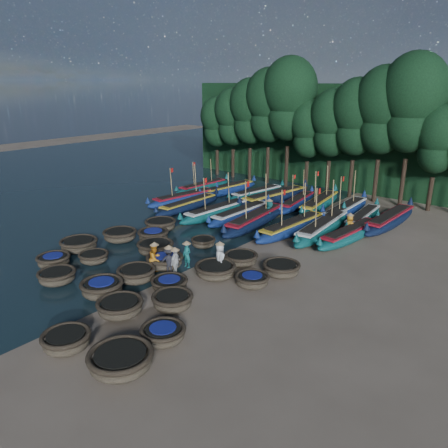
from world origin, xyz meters
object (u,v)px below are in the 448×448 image
Objects in this scene: coracle_24 at (281,268)px; coracle_22 at (203,242)px; coracle_7 at (102,288)px; coracle_10 at (79,245)px; coracle_8 at (120,307)px; fisherman_3 at (169,260)px; long_boat_7 at (322,228)px; long_boat_14 at (319,204)px; coracle_21 at (153,235)px; long_boat_4 at (241,214)px; long_boat_9 at (203,187)px; coracle_17 at (165,261)px; coracle_5 at (54,260)px; long_boat_1 at (185,198)px; coracle_16 at (155,247)px; long_boat_3 at (218,211)px; long_boat_17 at (390,220)px; fisherman_2 at (155,258)px; long_boat_10 at (229,189)px; fisherman_4 at (175,261)px; coracle_23 at (241,259)px; fisherman_6 at (349,225)px; coracle_19 at (252,280)px; coracle_13 at (169,284)px; coracle_6 at (57,276)px; coracle_14 at (173,301)px; long_boat_15 at (345,210)px; coracle_11 at (94,257)px; long_boat_5 at (256,220)px; coracle_4 at (121,360)px; long_boat_16 at (363,218)px; long_boat_2 at (189,205)px; coracle_3 at (66,340)px; long_boat_13 at (297,202)px; fisherman_5 at (269,211)px; coracle_9 at (163,333)px; coracle_18 at (215,270)px; long_boat_12 at (275,197)px; long_boat_8 at (351,234)px.

coracle_22 is at bearing 175.84° from coracle_24.
coracle_7 is 6.81m from coracle_10.
fisherman_3 reaches higher than coracle_8.
long_boat_7 reaches higher than long_boat_14.
long_boat_4 is (1.61, 7.49, 0.05)m from coracle_21.
long_boat_9 reaches higher than coracle_22.
coracle_5 is at bearing -141.45° from coracle_17.
long_boat_9 reaches higher than coracle_17.
coracle_16 is at bearing -47.23° from long_boat_1.
long_boat_3 is 12.87m from long_boat_17.
long_boat_17 reaches higher than coracle_24.
fisherman_2 is at bearing -53.39° from long_boat_9.
coracle_16 is 0.34× the size of long_boat_1.
fisherman_4 reaches higher than long_boat_10.
coracle_23 is 9.04m from fisherman_6.
coracle_16 reaches higher than coracle_19.
coracle_13 is at bearing -105.18° from long_boat_7.
coracle_21 is 1.14× the size of fisherman_6.
long_boat_4 reaches higher than coracle_5.
coracle_6 is at bearing -135.66° from coracle_24.
fisherman_6 is at bearing 81.93° from coracle_14.
coracle_13 is 17.61m from long_boat_15.
long_boat_15 is at bearing 30.15° from long_boat_1.
long_boat_7 is (8.14, 12.92, 0.22)m from coracle_11.
long_boat_5 is (3.66, 0.01, 0.05)m from long_boat_3.
coracle_4 is 22.59m from long_boat_16.
coracle_10 is at bearing 167.64° from coracle_11.
coracle_6 is at bearing -75.22° from long_boat_2.
coracle_19 is 20.84m from long_boat_9.
fisherman_2 reaches higher than coracle_3.
fisherman_2 is 0.85m from fisherman_3.
long_boat_13 is 4.76m from fisherman_5.
long_boat_14 is (-4.26, 21.51, 0.16)m from coracle_9.
long_boat_10 reaches higher than coracle_24.
coracle_9 is 0.23× the size of long_boat_15.
coracle_18 is 2.22m from coracle_19.
coracle_21 is at bearing -174.38° from coracle_23.
long_boat_12 reaches higher than coracle_5.
fisherman_2 is at bearing 140.69° from coracle_9.
fisherman_3 is at bearing -112.78° from long_boat_7.
long_boat_16 is (9.22, 17.29, 0.11)m from coracle_11.
long_boat_13 is at bearing 77.32° from coracle_5.
coracle_6 is (-8.58, 2.44, -0.05)m from coracle_4.
coracle_21 is 3.53m from coracle_22.
long_boat_8 is at bearing -42.66° from fisherman_4.
fisherman_6 is at bearing 71.97° from coracle_23.
coracle_7 is 1.33× the size of fisherman_5.
coracle_5 is at bearing -162.45° from coracle_13.
coracle_8 is 15.55m from long_boat_3.
long_boat_17 is 4.76× the size of fisherman_6.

